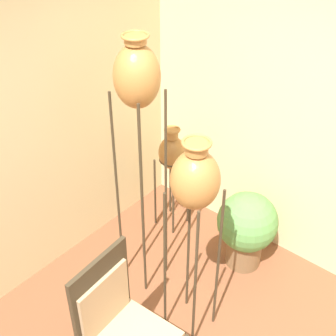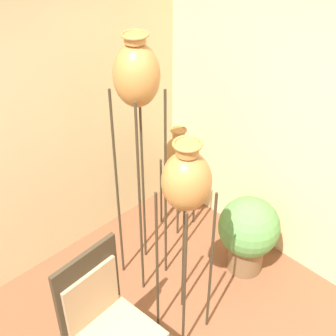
% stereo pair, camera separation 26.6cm
% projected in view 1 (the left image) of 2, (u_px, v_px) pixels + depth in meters
% --- Properties ---
extents(vase_stand_tall, '(0.31, 0.31, 2.12)m').
position_uv_depth(vase_stand_tall, '(137.00, 84.00, 3.04)').
color(vase_stand_tall, '#382D1E').
rests_on(vase_stand_tall, ground_plane).
extents(vase_stand_medium, '(0.31, 0.31, 1.67)m').
position_uv_depth(vase_stand_medium, '(195.00, 183.00, 2.86)').
color(vase_stand_medium, '#382D1E').
rests_on(vase_stand_medium, ground_plane).
extents(vase_stand_short, '(0.24, 0.24, 1.06)m').
position_uv_depth(vase_stand_short, '(172.00, 154.00, 4.15)').
color(vase_stand_short, '#382D1E').
rests_on(vase_stand_short, ground_plane).
extents(chair, '(0.55, 0.54, 1.10)m').
position_uv_depth(chair, '(120.00, 324.00, 2.92)').
color(chair, '#382D1E').
rests_on(chair, ground_plane).
extents(potted_plant, '(0.51, 0.51, 0.73)m').
position_uv_depth(potted_plant, '(247.00, 227.00, 3.95)').
color(potted_plant, brown).
rests_on(potted_plant, ground_plane).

